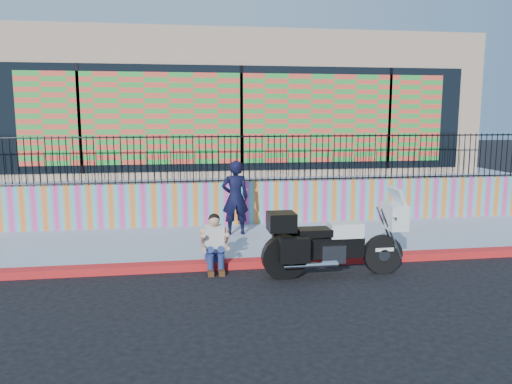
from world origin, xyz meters
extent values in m
plane|color=black|center=(0.00, 0.00, 0.00)|extent=(90.00, 90.00, 0.00)
cube|color=red|center=(0.00, 0.00, 0.07)|extent=(16.00, 0.30, 0.15)
cube|color=#929AAF|center=(0.00, 1.65, 0.07)|extent=(16.00, 3.00, 0.15)
cube|color=#DA3987|center=(0.00, 3.25, 0.70)|extent=(16.00, 0.20, 1.10)
cube|color=#929AAF|center=(0.00, 8.35, 0.62)|extent=(16.00, 10.00, 1.25)
cube|color=tan|center=(0.00, 8.15, 3.25)|extent=(14.00, 8.00, 4.00)
cube|color=black|center=(0.00, 4.13, 2.85)|extent=(12.60, 0.04, 2.80)
cube|color=#EF4D35|center=(0.00, 4.10, 2.85)|extent=(11.48, 0.02, 2.40)
cylinder|color=black|center=(2.06, -0.75, 0.37)|extent=(0.73, 0.16, 0.73)
cylinder|color=black|center=(0.17, -0.75, 0.37)|extent=(0.73, 0.16, 0.73)
cube|color=black|center=(1.12, -0.75, 0.56)|extent=(1.05, 0.31, 0.38)
cube|color=silver|center=(1.06, -0.75, 0.44)|extent=(0.44, 0.38, 0.33)
cube|color=white|center=(1.32, -0.75, 0.87)|extent=(0.61, 0.36, 0.27)
cube|color=black|center=(0.73, -0.75, 0.84)|extent=(0.61, 0.38, 0.13)
cube|color=white|center=(2.26, -0.75, 1.09)|extent=(0.33, 0.58, 0.47)
cube|color=silver|center=(2.31, -0.75, 1.44)|extent=(0.20, 0.51, 0.38)
cube|color=black|center=(0.12, -0.75, 1.05)|extent=(0.49, 0.47, 0.33)
cube|color=black|center=(0.28, -1.09, 0.61)|extent=(0.53, 0.20, 0.44)
cube|color=black|center=(0.28, -0.42, 0.61)|extent=(0.53, 0.20, 0.44)
cube|color=white|center=(2.06, -0.75, 0.48)|extent=(0.36, 0.18, 0.07)
imported|color=black|center=(-0.40, 2.14, 1.03)|extent=(0.66, 0.46, 1.75)
cube|color=navy|center=(-1.04, 0.05, 0.24)|extent=(0.36, 0.28, 0.18)
cube|color=silver|center=(-1.04, 0.01, 0.59)|extent=(0.38, 0.27, 0.54)
sphere|color=tan|center=(-1.04, -0.03, 0.95)|extent=(0.21, 0.21, 0.21)
cube|color=#472814|center=(-1.14, -0.39, 0.05)|extent=(0.11, 0.26, 0.10)
cube|color=#472814|center=(-0.94, -0.39, 0.05)|extent=(0.11, 0.26, 0.10)
camera|label=1|loc=(-1.65, -9.35, 2.96)|focal=35.00mm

